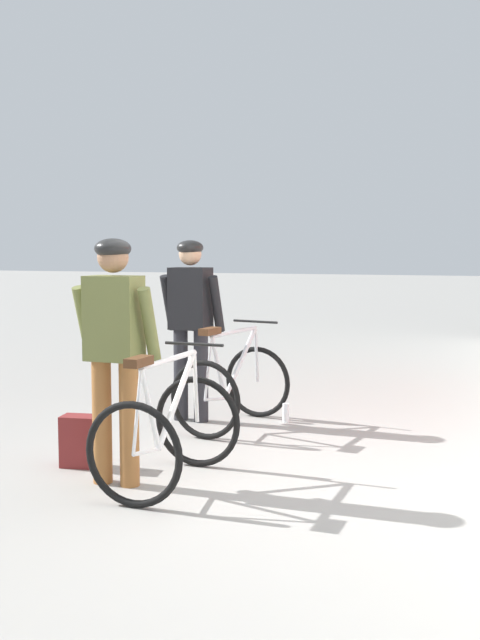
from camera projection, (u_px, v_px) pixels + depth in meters
ground_plane at (282, 477)px, 5.76m from camera, size 80.00×80.00×0.00m
cyclist_near_in_olive at (114, 339)px, 5.50m from camera, size 0.62×0.32×1.76m
cyclist_far_in_dark at (191, 314)px, 7.52m from camera, size 0.63×0.35×1.76m
bicycle_near_white at (167, 430)px, 5.52m from camera, size 0.77×1.11×0.99m
bicycle_far_silver at (232, 385)px, 7.29m from camera, size 0.89×1.18×0.99m
backpack_on_platform at (80, 441)px, 6.02m from camera, size 0.30×0.22×0.40m
water_bottle_near_the_bikes at (286, 413)px, 7.54m from camera, size 0.07×0.07×0.18m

